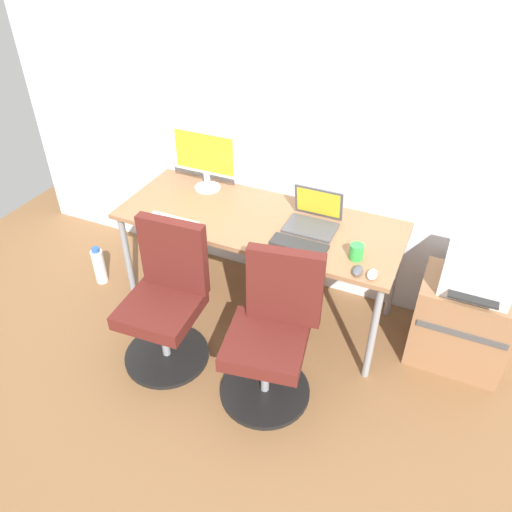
{
  "coord_description": "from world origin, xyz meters",
  "views": [
    {
      "loc": [
        1.09,
        -2.48,
        2.47
      ],
      "look_at": [
        0.0,
        -0.05,
        0.49
      ],
      "focal_mm": 35.26,
      "sensor_mm": 36.0,
      "label": 1
    }
  ],
  "objects_px": {
    "printer": "(479,270)",
    "office_chair_left": "(166,302)",
    "coffee_mug": "(357,252)",
    "desktop_monitor": "(205,155)",
    "side_cabinet": "(461,323)",
    "open_laptop": "(314,217)",
    "water_bottle_on_floor": "(99,266)",
    "office_chair_right": "(272,336)"
  },
  "relations": [
    {
      "from": "office_chair_right",
      "to": "open_laptop",
      "type": "bearing_deg",
      "value": 91.44
    },
    {
      "from": "water_bottle_on_floor",
      "to": "office_chair_right",
      "type": "bearing_deg",
      "value": -14.03
    },
    {
      "from": "side_cabinet",
      "to": "desktop_monitor",
      "type": "height_order",
      "value": "desktop_monitor"
    },
    {
      "from": "printer",
      "to": "open_laptop",
      "type": "bearing_deg",
      "value": -179.52
    },
    {
      "from": "office_chair_right",
      "to": "coffee_mug",
      "type": "bearing_deg",
      "value": 55.66
    },
    {
      "from": "printer",
      "to": "desktop_monitor",
      "type": "xyz_separation_m",
      "value": [
        -1.82,
        0.13,
        0.3
      ]
    },
    {
      "from": "office_chair_left",
      "to": "side_cabinet",
      "type": "xyz_separation_m",
      "value": [
        1.67,
        0.7,
        -0.13
      ]
    },
    {
      "from": "side_cabinet",
      "to": "water_bottle_on_floor",
      "type": "xyz_separation_m",
      "value": [
        -2.55,
        -0.31,
        -0.14
      ]
    },
    {
      "from": "side_cabinet",
      "to": "office_chair_right",
      "type": "bearing_deg",
      "value": -144.13
    },
    {
      "from": "printer",
      "to": "open_laptop",
      "type": "relative_size",
      "value": 1.29
    },
    {
      "from": "office_chair_left",
      "to": "printer",
      "type": "bearing_deg",
      "value": 22.83
    },
    {
      "from": "printer",
      "to": "coffee_mug",
      "type": "height_order",
      "value": "coffee_mug"
    },
    {
      "from": "office_chair_right",
      "to": "open_laptop",
      "type": "relative_size",
      "value": 3.03
    },
    {
      "from": "desktop_monitor",
      "to": "coffee_mug",
      "type": "height_order",
      "value": "desktop_monitor"
    },
    {
      "from": "printer",
      "to": "coffee_mug",
      "type": "distance_m",
      "value": 0.71
    },
    {
      "from": "water_bottle_on_floor",
      "to": "desktop_monitor",
      "type": "height_order",
      "value": "desktop_monitor"
    },
    {
      "from": "office_chair_left",
      "to": "desktop_monitor",
      "type": "height_order",
      "value": "desktop_monitor"
    },
    {
      "from": "office_chair_left",
      "to": "printer",
      "type": "distance_m",
      "value": 1.83
    },
    {
      "from": "office_chair_left",
      "to": "open_laptop",
      "type": "xyz_separation_m",
      "value": [
        0.68,
        0.7,
        0.38
      ]
    },
    {
      "from": "desktop_monitor",
      "to": "coffee_mug",
      "type": "xyz_separation_m",
      "value": [
        1.17,
        -0.37,
        -0.2
      ]
    },
    {
      "from": "office_chair_left",
      "to": "coffee_mug",
      "type": "relative_size",
      "value": 10.22
    },
    {
      "from": "coffee_mug",
      "to": "side_cabinet",
      "type": "bearing_deg",
      "value": 20.14
    },
    {
      "from": "water_bottle_on_floor",
      "to": "printer",
      "type": "bearing_deg",
      "value": 6.95
    },
    {
      "from": "office_chair_left",
      "to": "water_bottle_on_floor",
      "type": "bearing_deg",
      "value": 155.93
    },
    {
      "from": "side_cabinet",
      "to": "printer",
      "type": "height_order",
      "value": "printer"
    },
    {
      "from": "open_laptop",
      "to": "coffee_mug",
      "type": "bearing_deg",
      "value": -34.77
    },
    {
      "from": "coffee_mug",
      "to": "printer",
      "type": "bearing_deg",
      "value": 20.07
    },
    {
      "from": "printer",
      "to": "office_chair_left",
      "type": "bearing_deg",
      "value": -157.17
    },
    {
      "from": "printer",
      "to": "coffee_mug",
      "type": "relative_size",
      "value": 4.35
    },
    {
      "from": "side_cabinet",
      "to": "desktop_monitor",
      "type": "xyz_separation_m",
      "value": [
        -1.82,
        0.13,
        0.71
      ]
    },
    {
      "from": "printer",
      "to": "water_bottle_on_floor",
      "type": "distance_m",
      "value": 2.63
    },
    {
      "from": "printer",
      "to": "office_chair_right",
      "type": "bearing_deg",
      "value": -144.16
    },
    {
      "from": "desktop_monitor",
      "to": "coffee_mug",
      "type": "relative_size",
      "value": 5.22
    },
    {
      "from": "desktop_monitor",
      "to": "office_chair_left",
      "type": "bearing_deg",
      "value": -79.67
    },
    {
      "from": "open_laptop",
      "to": "office_chair_left",
      "type": "bearing_deg",
      "value": -134.29
    },
    {
      "from": "side_cabinet",
      "to": "coffee_mug",
      "type": "relative_size",
      "value": 6.33
    },
    {
      "from": "desktop_monitor",
      "to": "coffee_mug",
      "type": "distance_m",
      "value": 1.24
    },
    {
      "from": "office_chair_left",
      "to": "water_bottle_on_floor",
      "type": "height_order",
      "value": "office_chair_left"
    },
    {
      "from": "coffee_mug",
      "to": "office_chair_left",
      "type": "bearing_deg",
      "value": -155.42
    },
    {
      "from": "printer",
      "to": "water_bottle_on_floor",
      "type": "xyz_separation_m",
      "value": [
        -2.55,
        -0.31,
        -0.56
      ]
    },
    {
      "from": "printer",
      "to": "water_bottle_on_floor",
      "type": "height_order",
      "value": "printer"
    },
    {
      "from": "printer",
      "to": "water_bottle_on_floor",
      "type": "bearing_deg",
      "value": -173.05
    }
  ]
}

